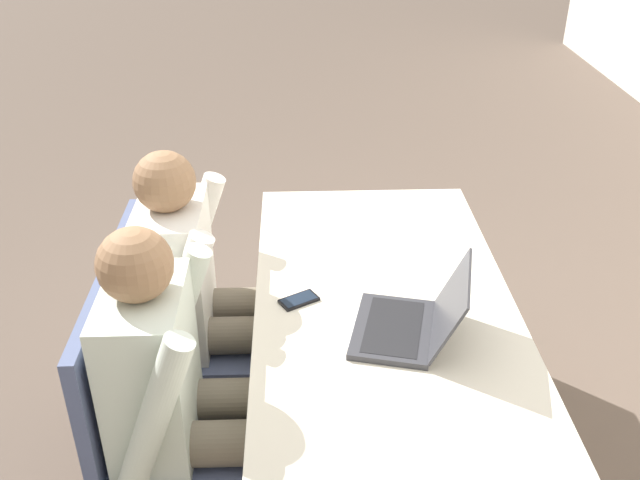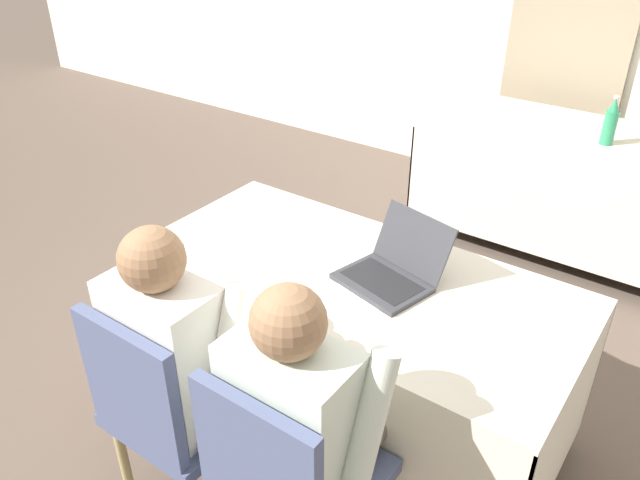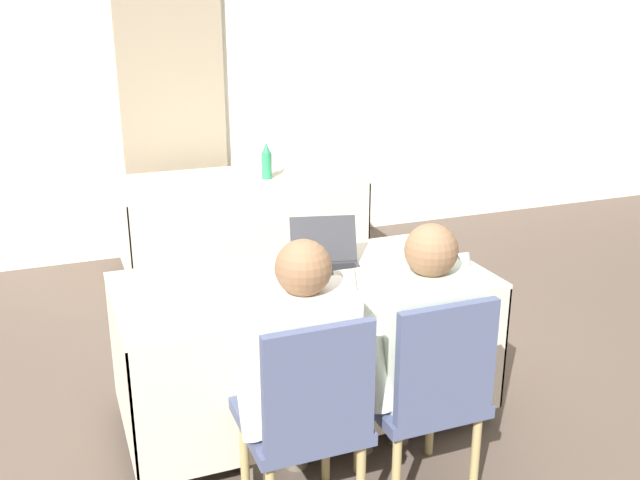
{
  "view_description": "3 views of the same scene",
  "coord_description": "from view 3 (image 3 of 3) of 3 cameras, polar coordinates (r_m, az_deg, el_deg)",
  "views": [
    {
      "loc": [
        1.81,
        -0.28,
        2.03
      ],
      "look_at": [
        0.0,
        -0.21,
        0.99
      ],
      "focal_mm": 40.0,
      "sensor_mm": 36.0,
      "label": 1
    },
    {
      "loc": [
        1.03,
        -1.64,
        2.02
      ],
      "look_at": [
        0.0,
        -0.21,
        0.99
      ],
      "focal_mm": 35.0,
      "sensor_mm": 36.0,
      "label": 2
    },
    {
      "loc": [
        -1.03,
        -2.84,
        1.93
      ],
      "look_at": [
        0.0,
        -0.21,
        0.99
      ],
      "focal_mm": 40.0,
      "sensor_mm": 36.0,
      "label": 3
    }
  ],
  "objects": [
    {
      "name": "conference_table_near",
      "position": [
        3.32,
        -1.31,
        -5.93
      ],
      "size": [
        1.69,
        0.82,
        0.74
      ],
      "color": "beige",
      "rests_on": "ground_plane"
    },
    {
      "name": "conference_table_far",
      "position": [
        5.19,
        -6.37,
        3.05
      ],
      "size": [
        1.69,
        0.82,
        0.74
      ],
      "color": "beige",
      "rests_on": "ground_plane"
    },
    {
      "name": "ground_plane",
      "position": [
        3.59,
        -1.24,
        -14.09
      ],
      "size": [
        24.0,
        24.0,
        0.0
      ],
      "primitive_type": "plane",
      "color": "brown"
    },
    {
      "name": "chair_near_right",
      "position": [
        2.86,
        8.58,
        -11.71
      ],
      "size": [
        0.44,
        0.44,
        0.91
      ],
      "rotation": [
        0.0,
        0.0,
        3.14
      ],
      "color": "tan",
      "rests_on": "ground_plane"
    },
    {
      "name": "paper_beside_laptop",
      "position": [
        3.33,
        -10.83,
        -2.86
      ],
      "size": [
        0.24,
        0.32,
        0.0
      ],
      "rotation": [
        0.0,
        0.0,
        -0.1
      ],
      "color": "white",
      "rests_on": "conference_table_near"
    },
    {
      "name": "chair_near_left",
      "position": [
        2.68,
        -1.05,
        -13.8
      ],
      "size": [
        0.44,
        0.44,
        0.91
      ],
      "rotation": [
        0.0,
        0.0,
        3.14
      ],
      "color": "tan",
      "rests_on": "ground_plane"
    },
    {
      "name": "laptop",
      "position": [
        3.33,
        0.53,
        -1.78
      ],
      "size": [
        0.38,
        0.39,
        0.22
      ],
      "rotation": [
        0.0,
        0.0,
        -0.24
      ],
      "color": "#333338",
      "rests_on": "conference_table_near"
    },
    {
      "name": "wall_back",
      "position": [
        5.71,
        -11.08,
        12.31
      ],
      "size": [
        12.0,
        0.06,
        2.7
      ],
      "color": "silver",
      "rests_on": "ground_plane"
    },
    {
      "name": "curtain_panel",
      "position": [
        5.64,
        -11.73,
        11.94
      ],
      "size": [
        0.8,
        0.04,
        2.65
      ],
      "color": "gray",
      "rests_on": "ground_plane"
    },
    {
      "name": "paper_left_edge",
      "position": [
        3.0,
        -12.15,
        -5.46
      ],
      "size": [
        0.32,
        0.36,
        0.0
      ],
      "rotation": [
        0.0,
        0.0,
        -0.49
      ],
      "color": "white",
      "rests_on": "conference_table_near"
    },
    {
      "name": "water_bottle",
      "position": [
        5.09,
        -4.29,
        6.27
      ],
      "size": [
        0.07,
        0.07,
        0.27
      ],
      "color": "#288456",
      "rests_on": "conference_table_far"
    },
    {
      "name": "person_checkered_shirt",
      "position": [
        2.68,
        -1.85,
        -9.81
      ],
      "size": [
        0.5,
        0.52,
        1.17
      ],
      "rotation": [
        0.0,
        0.0,
        3.14
      ],
      "color": "#665B4C",
      "rests_on": "ground_plane"
    },
    {
      "name": "paper_centre_table",
      "position": [
        3.26,
        0.52,
        -3.01
      ],
      "size": [
        0.25,
        0.32,
        0.0
      ],
      "rotation": [
        0.0,
        0.0,
        -0.14
      ],
      "color": "white",
      "rests_on": "conference_table_near"
    },
    {
      "name": "cell_phone",
      "position": [
        3.0,
        -0.38,
        -4.91
      ],
      "size": [
        0.12,
        0.14,
        0.01
      ],
      "rotation": [
        0.0,
        0.0,
        0.53
      ],
      "color": "black",
      "rests_on": "conference_table_near"
    },
    {
      "name": "person_white_shirt",
      "position": [
        2.87,
        7.71,
        -8.0
      ],
      "size": [
        0.5,
        0.52,
        1.17
      ],
      "rotation": [
        0.0,
        0.0,
        3.14
      ],
      "color": "#665B4C",
      "rests_on": "ground_plane"
    }
  ]
}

